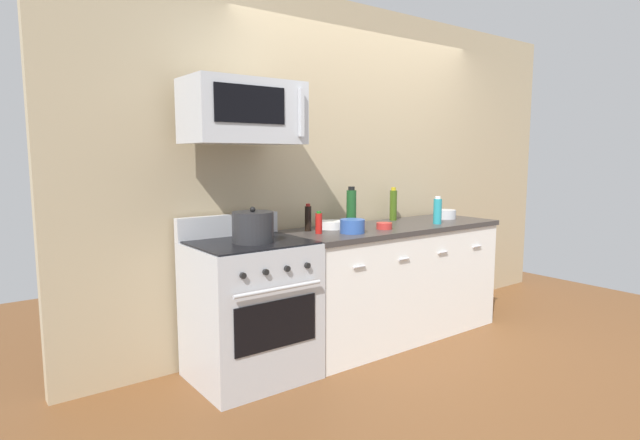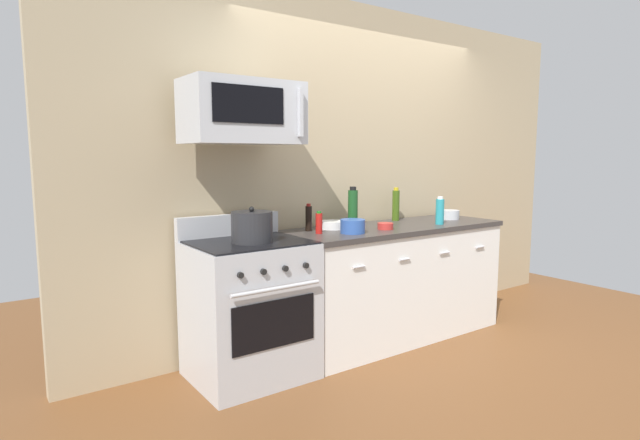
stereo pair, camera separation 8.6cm
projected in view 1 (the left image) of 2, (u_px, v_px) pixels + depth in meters
ground_plane at (392, 335)px, 4.22m from camera, size 5.99×5.99×0.00m
back_wall at (361, 170)px, 4.38m from camera, size 4.99×0.10×2.70m
counter_unit at (393, 281)px, 4.17m from camera, size 1.90×0.66×0.92m
range_oven at (250, 309)px, 3.38m from camera, size 0.76×0.69×1.07m
microwave at (243, 112)px, 3.25m from camera, size 0.74×0.44×0.40m
bottle_soy_sauce_dark at (308, 218)px, 3.77m from camera, size 0.05×0.05×0.20m
bottle_dish_soap at (438, 211)px, 4.17m from camera, size 0.07×0.07×0.23m
bottle_olive_oil at (393, 205)px, 4.40m from camera, size 0.06×0.06×0.29m
bottle_wine_green at (351, 207)px, 4.07m from camera, size 0.08×0.08×0.31m
bottle_hot_sauce_red at (319, 223)px, 3.66m from camera, size 0.05×0.05×0.16m
bowl_red_small at (384, 226)px, 3.89m from camera, size 0.12×0.12×0.05m
bowl_steel_prep at (446, 214)px, 4.52m from camera, size 0.17×0.17×0.08m
bowl_white_ceramic at (332, 224)px, 3.91m from camera, size 0.20×0.20×0.06m
bowl_blue_mixing at (352, 226)px, 3.69m from camera, size 0.18×0.18×0.10m
stockpot at (253, 227)px, 3.27m from camera, size 0.27×0.27×0.23m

